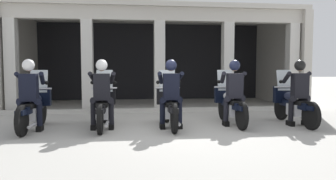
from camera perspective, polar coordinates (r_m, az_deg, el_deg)
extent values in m
plane|color=#A8A59E|center=(10.24, -1.74, -3.80)|extent=(80.00, 80.00, 0.00)
cube|color=black|center=(14.19, -3.05, 5.20)|extent=(10.37, 0.24, 3.39)
cube|color=#BCB7AD|center=(10.53, -1.61, 13.73)|extent=(10.37, 0.36, 0.44)
cube|color=#BCB7AD|center=(12.38, -2.43, 13.65)|extent=(10.37, 4.37, 0.16)
cube|color=#BCB7AD|center=(12.84, -25.75, 4.95)|extent=(0.30, 4.37, 3.39)
cube|color=#BCB7AD|center=(13.59, 19.57, 5.04)|extent=(0.30, 4.37, 3.39)
cube|color=beige|center=(10.97, -26.82, 4.02)|extent=(0.35, 0.36, 2.95)
cube|color=beige|center=(10.42, -14.57, 4.34)|extent=(0.35, 0.36, 2.95)
cube|color=beige|center=(10.37, -1.59, 4.47)|extent=(0.35, 0.36, 2.95)
cube|color=beige|center=(10.85, 10.86, 4.37)|extent=(0.35, 0.36, 2.95)
cube|color=beige|center=(11.78, 21.80, 4.12)|extent=(0.35, 0.36, 2.95)
cube|color=#B7B5AD|center=(9.96, -1.31, -3.67)|extent=(9.97, 0.24, 0.12)
cylinder|color=black|center=(8.30, -22.26, -3.68)|extent=(0.09, 0.64, 0.64)
cylinder|color=black|center=(6.97, -25.30, -5.16)|extent=(0.09, 0.64, 0.64)
cube|color=black|center=(8.28, -22.30, -2.25)|extent=(0.14, 0.44, 0.08)
cube|color=silver|center=(7.58, -23.76, -4.03)|extent=(0.28, 0.44, 0.28)
cube|color=black|center=(7.61, -23.68, -3.01)|extent=(0.18, 1.24, 0.16)
ellipsoid|color=#1E2338|center=(7.80, -23.26, -1.51)|extent=(0.26, 0.48, 0.22)
cube|color=black|center=(7.43, -24.09, -2.64)|extent=(0.24, 0.52, 0.10)
cube|color=black|center=(7.01, -25.18, -3.66)|extent=(0.16, 0.48, 0.10)
cylinder|color=silver|center=(8.22, -22.41, -2.07)|extent=(0.05, 0.24, 0.53)
cube|color=black|center=(8.15, -22.55, -1.14)|extent=(0.52, 0.16, 0.44)
sphere|color=silver|center=(8.24, -22.37, -0.94)|extent=(0.18, 0.18, 0.18)
cube|color=silver|center=(8.10, -22.66, 1.49)|extent=(0.40, 0.14, 0.54)
cylinder|color=silver|center=(8.04, -22.78, 0.22)|extent=(0.62, 0.04, 0.04)
cylinder|color=silver|center=(7.24, -23.61, -5.94)|extent=(0.07, 0.55, 0.07)
cube|color=black|center=(7.38, -24.23, 0.43)|extent=(0.36, 0.22, 0.60)
cube|color=#14193F|center=(7.49, -23.96, 0.64)|extent=(0.05, 0.02, 0.32)
sphere|color=tan|center=(7.39, -24.28, 3.96)|extent=(0.21, 0.21, 0.21)
sphere|color=silver|center=(7.39, -24.29, 4.19)|extent=(0.26, 0.26, 0.26)
cylinder|color=black|center=(7.38, -23.08, -1.95)|extent=(0.26, 0.29, 0.17)
cylinder|color=black|center=(7.40, -22.57, -4.07)|extent=(0.12, 0.12, 0.53)
cube|color=black|center=(7.46, -22.48, -6.54)|extent=(0.11, 0.26, 0.12)
cylinder|color=black|center=(7.47, -25.14, -1.95)|extent=(0.26, 0.29, 0.17)
cylinder|color=black|center=(7.52, -25.52, -4.03)|extent=(0.12, 0.12, 0.53)
cube|color=black|center=(7.57, -25.42, -6.46)|extent=(0.11, 0.26, 0.12)
cylinder|color=black|center=(7.53, -22.15, 1.99)|extent=(0.19, 0.48, 0.31)
sphere|color=black|center=(7.73, -21.44, 1.24)|extent=(0.09, 0.09, 0.09)
cylinder|color=black|center=(7.66, -25.33, 1.93)|extent=(0.19, 0.48, 0.31)
sphere|color=black|center=(7.87, -25.10, 1.18)|extent=(0.09, 0.09, 0.09)
cylinder|color=black|center=(8.06, -11.45, -3.69)|extent=(0.09, 0.64, 0.64)
cylinder|color=black|center=(6.67, -12.38, -5.26)|extent=(0.09, 0.64, 0.64)
cube|color=black|center=(8.03, -11.47, -2.21)|extent=(0.14, 0.44, 0.08)
cube|color=silver|center=(7.31, -11.91, -4.07)|extent=(0.28, 0.44, 0.28)
cube|color=black|center=(7.34, -11.89, -3.01)|extent=(0.18, 1.24, 0.16)
ellipsoid|color=#1E2338|center=(7.54, -11.76, -1.45)|extent=(0.26, 0.48, 0.22)
cube|color=black|center=(7.15, -12.02, -2.63)|extent=(0.24, 0.52, 0.10)
cube|color=black|center=(6.71, -12.35, -3.70)|extent=(0.16, 0.48, 0.10)
cylinder|color=silver|center=(7.97, -11.50, -2.03)|extent=(0.05, 0.24, 0.53)
cube|color=black|center=(7.90, -11.55, -1.07)|extent=(0.52, 0.16, 0.44)
sphere|color=silver|center=(7.99, -11.50, -0.86)|extent=(0.18, 0.18, 0.18)
cube|color=silver|center=(7.85, -11.60, 1.65)|extent=(0.40, 0.14, 0.54)
cylinder|color=silver|center=(7.78, -11.63, 0.34)|extent=(0.62, 0.04, 0.04)
cylinder|color=silver|center=(6.98, -11.14, -6.04)|extent=(0.07, 0.55, 0.07)
cube|color=black|center=(7.10, -12.08, 0.56)|extent=(0.36, 0.22, 0.60)
cube|color=#591414|center=(7.22, -12.00, 0.78)|extent=(0.05, 0.02, 0.32)
sphere|color=tan|center=(7.11, -12.12, 4.24)|extent=(0.21, 0.21, 0.21)
sphere|color=silver|center=(7.11, -12.12, 4.48)|extent=(0.26, 0.26, 0.26)
cylinder|color=black|center=(7.13, -10.91, -1.90)|extent=(0.26, 0.29, 0.17)
cylinder|color=black|center=(7.16, -10.40, -4.09)|extent=(0.12, 0.12, 0.53)
cube|color=black|center=(7.22, -10.36, -6.63)|extent=(0.11, 0.26, 0.12)
cylinder|color=black|center=(7.16, -13.15, -1.92)|extent=(0.26, 0.29, 0.17)
cylinder|color=black|center=(7.20, -13.59, -4.10)|extent=(0.12, 0.12, 0.53)
cube|color=black|center=(7.26, -13.54, -6.63)|extent=(0.11, 0.26, 0.12)
cylinder|color=black|center=(7.31, -10.22, 2.17)|extent=(0.19, 0.48, 0.31)
sphere|color=black|center=(7.52, -9.82, 1.38)|extent=(0.09, 0.09, 0.09)
cylinder|color=black|center=(7.34, -13.65, 2.13)|extent=(0.19, 0.48, 0.31)
sphere|color=black|center=(7.56, -13.76, 1.34)|extent=(0.09, 0.09, 0.09)
cylinder|color=black|center=(8.00, -0.28, -3.66)|extent=(0.09, 0.64, 0.64)
cylinder|color=black|center=(6.63, 1.14, -5.24)|extent=(0.09, 0.64, 0.64)
cube|color=black|center=(7.98, -0.28, -2.18)|extent=(0.14, 0.44, 0.08)
cube|color=silver|center=(7.26, 0.41, -4.04)|extent=(0.28, 0.44, 0.28)
cube|color=black|center=(7.29, 0.36, -2.98)|extent=(0.18, 1.24, 0.16)
ellipsoid|color=black|center=(7.49, 0.15, -1.41)|extent=(0.26, 0.48, 0.22)
cube|color=black|center=(7.10, 0.55, -2.59)|extent=(0.24, 0.52, 0.10)
cube|color=black|center=(6.66, 1.07, -3.66)|extent=(0.16, 0.48, 0.10)
cylinder|color=silver|center=(7.91, -0.23, -1.99)|extent=(0.05, 0.24, 0.53)
cube|color=black|center=(7.84, -0.18, -1.02)|extent=(0.52, 0.16, 0.44)
sphere|color=silver|center=(7.94, -0.27, -0.82)|extent=(0.18, 0.18, 0.18)
cube|color=silver|center=(7.80, -0.16, 1.71)|extent=(0.40, 0.14, 0.54)
cylinder|color=silver|center=(7.73, -0.09, 0.39)|extent=(0.62, 0.04, 0.04)
cylinder|color=silver|center=(6.96, 1.77, -6.00)|extent=(0.07, 0.55, 0.07)
cube|color=black|center=(7.05, 0.57, 0.63)|extent=(0.36, 0.22, 0.60)
cube|color=black|center=(7.17, 0.45, 0.84)|extent=(0.05, 0.02, 0.32)
sphere|color=tan|center=(7.06, 0.55, 4.33)|extent=(0.21, 0.21, 0.21)
sphere|color=#191E38|center=(7.06, 0.55, 4.57)|extent=(0.26, 0.26, 0.26)
cylinder|color=black|center=(7.11, 1.67, -1.85)|extent=(0.26, 0.29, 0.17)
cylinder|color=black|center=(7.16, 2.14, -4.04)|extent=(0.12, 0.12, 0.53)
cube|color=black|center=(7.22, 2.12, -6.58)|extent=(0.11, 0.26, 0.12)
cylinder|color=black|center=(7.08, -0.58, -1.88)|extent=(0.26, 0.29, 0.17)
cylinder|color=black|center=(7.10, -1.06, -4.09)|extent=(0.12, 0.12, 0.53)
cube|color=black|center=(7.17, -1.06, -6.66)|extent=(0.11, 0.26, 0.12)
cylinder|color=black|center=(7.30, 2.05, 2.23)|extent=(0.19, 0.48, 0.31)
sphere|color=black|center=(7.52, 2.10, 1.44)|extent=(0.09, 0.09, 0.09)
cylinder|color=black|center=(7.24, -1.39, 2.22)|extent=(0.19, 0.48, 0.31)
sphere|color=black|center=(7.45, -1.86, 1.42)|extent=(0.09, 0.09, 0.09)
cylinder|color=black|center=(8.48, 10.10, -3.29)|extent=(0.09, 0.64, 0.64)
cylinder|color=black|center=(7.17, 13.40, -4.65)|extent=(0.09, 0.64, 0.64)
cube|color=black|center=(8.46, 10.12, -1.89)|extent=(0.14, 0.44, 0.08)
cube|color=silver|center=(7.77, 11.74, -3.59)|extent=(0.28, 0.44, 0.28)
cube|color=black|center=(7.80, 11.63, -2.60)|extent=(0.18, 1.24, 0.16)
ellipsoid|color=#B2B2B7|center=(7.99, 11.15, -1.15)|extent=(0.26, 0.48, 0.22)
cube|color=black|center=(7.63, 12.07, -2.23)|extent=(0.24, 0.52, 0.10)
cube|color=black|center=(7.20, 13.26, -3.19)|extent=(0.16, 0.48, 0.10)
cylinder|color=silver|center=(8.40, 10.24, -1.71)|extent=(0.05, 0.24, 0.53)
cube|color=black|center=(8.33, 10.38, -0.79)|extent=(0.52, 0.16, 0.44)
sphere|color=silver|center=(8.43, 10.18, -0.60)|extent=(0.18, 0.18, 0.18)
cube|color=silver|center=(8.29, 10.45, 1.78)|extent=(0.40, 0.14, 0.54)
cylinder|color=silver|center=(8.22, 10.60, 0.54)|extent=(0.62, 0.04, 0.04)
cylinder|color=silver|center=(7.51, 13.44, -5.37)|extent=(0.07, 0.55, 0.07)
cube|color=black|center=(7.57, 12.16, 0.77)|extent=(0.36, 0.22, 0.60)
cube|color=#14193F|center=(7.69, 11.87, 0.96)|extent=(0.05, 0.02, 0.32)
sphere|color=tan|center=(7.58, 12.16, 4.21)|extent=(0.21, 0.21, 0.21)
sphere|color=#191E38|center=(7.58, 12.16, 4.44)|extent=(0.26, 0.26, 0.26)
cylinder|color=black|center=(7.66, 13.07, -1.54)|extent=(0.26, 0.29, 0.17)
cylinder|color=black|center=(7.71, 13.46, -3.56)|extent=(0.12, 0.12, 0.53)
cube|color=black|center=(7.77, 13.39, -5.93)|extent=(0.11, 0.26, 0.12)
cylinder|color=black|center=(7.57, 11.08, -1.57)|extent=(0.26, 0.29, 0.17)
cylinder|color=black|center=(7.58, 10.62, -3.65)|extent=(0.12, 0.12, 0.53)
cube|color=black|center=(7.64, 10.56, -6.06)|extent=(0.11, 0.26, 0.12)
cylinder|color=black|center=(7.86, 13.15, 2.25)|extent=(0.19, 0.48, 0.31)
sphere|color=black|center=(8.07, 12.89, 1.51)|extent=(0.09, 0.09, 0.09)
cylinder|color=black|center=(7.72, 10.08, 2.26)|extent=(0.19, 0.48, 0.31)
sphere|color=black|center=(7.91, 9.34, 1.51)|extent=(0.09, 0.09, 0.09)
cylinder|color=black|center=(8.91, 20.07, -3.12)|extent=(0.09, 0.64, 0.64)
cylinder|color=black|center=(7.70, 24.82, -4.32)|extent=(0.09, 0.64, 0.64)
cube|color=black|center=(8.89, 20.10, -1.79)|extent=(0.14, 0.44, 0.08)
cube|color=silver|center=(8.25, 22.45, -3.38)|extent=(0.28, 0.44, 0.28)
cube|color=black|center=(8.28, 22.31, -2.45)|extent=(0.18, 1.24, 0.16)
ellipsoid|color=#1E2338|center=(8.45, 21.61, -1.08)|extent=(0.26, 0.48, 0.22)
cube|color=black|center=(8.11, 22.94, -2.09)|extent=(0.24, 0.52, 0.10)
cube|color=black|center=(7.73, 24.63, -2.97)|extent=(0.16, 0.48, 0.10)
cylinder|color=silver|center=(8.83, 20.29, -1.62)|extent=(0.05, 0.24, 0.53)
cube|color=black|center=(8.77, 20.49, -0.75)|extent=(0.52, 0.16, 0.44)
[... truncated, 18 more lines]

